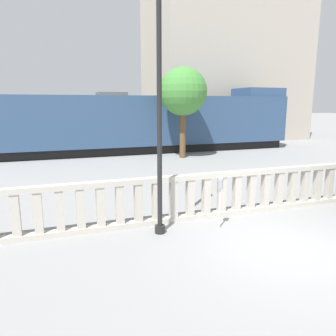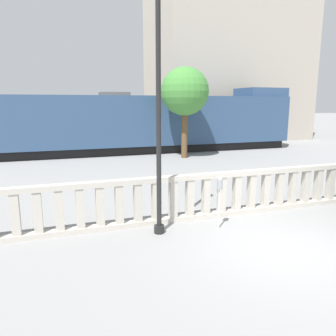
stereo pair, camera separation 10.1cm
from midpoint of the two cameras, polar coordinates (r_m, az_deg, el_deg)
ground_plane at (r=8.03m, az=19.51°, el=-13.25°), size 160.00×160.00×0.00m
balustrade at (r=9.72m, az=10.90°, el=-4.40°), size 16.93×0.24×1.30m
lamppost at (r=7.90m, az=-1.32°, el=18.12°), size 0.41×0.41×6.53m
parking_meter at (r=8.54m, az=9.32°, el=-3.45°), size 0.15×0.15×1.40m
train_near at (r=22.06m, az=-2.49°, el=7.89°), size 19.73×2.98×4.29m
train_far at (r=35.51m, az=-23.50°, el=8.30°), size 21.02×2.77×4.34m
building_block at (r=31.99m, az=10.11°, el=16.90°), size 13.38×8.65×12.93m
tree_left at (r=19.51m, az=3.10°, el=13.07°), size 2.80×2.80×5.30m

